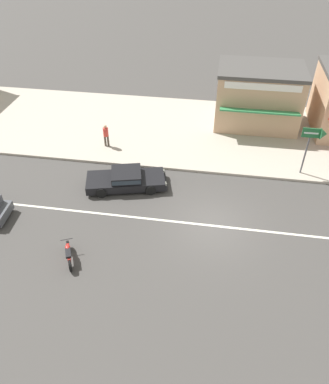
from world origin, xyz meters
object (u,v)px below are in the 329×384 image
sedan_black_0 (126,179)px  arrow_signboard (319,136)px  shopfront_corner_warung (258,96)px  motorcycle_0 (69,253)px  pedestrian_near_clock (106,134)px

sedan_black_0 → arrow_signboard: size_ratio=1.58×
sedan_black_0 → shopfront_corner_warung: shopfront_corner_warung is taller
sedan_black_0 → shopfront_corner_warung: bearing=49.6°
motorcycle_0 → shopfront_corner_warung: bearing=59.0°
motorcycle_0 → arrow_signboard: (11.90, 8.63, 2.30)m
sedan_black_0 → motorcycle_0: size_ratio=2.92×
motorcycle_0 → shopfront_corner_warung: shopfront_corner_warung is taller
arrow_signboard → shopfront_corner_warung: 6.80m
motorcycle_0 → pedestrian_near_clock: bearing=95.7°
arrow_signboard → shopfront_corner_warung: shopfront_corner_warung is taller
sedan_black_0 → arrow_signboard: bearing=14.7°
arrow_signboard → shopfront_corner_warung: size_ratio=0.52×
pedestrian_near_clock → shopfront_corner_warung: (9.79, 4.88, 1.17)m
sedan_black_0 → shopfront_corner_warung: 11.70m
sedan_black_0 → arrow_signboard: (10.58, 2.77, 2.18)m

